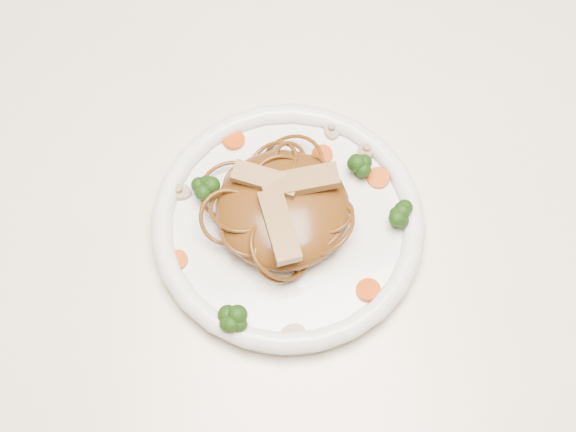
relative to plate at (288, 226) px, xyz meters
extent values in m
plane|color=brown|center=(0.04, 0.00, -0.76)|extent=(4.00, 4.00, 0.00)
cube|color=white|center=(0.04, 0.00, -0.03)|extent=(1.20, 0.80, 0.04)
cylinder|color=white|center=(0.00, 0.00, 0.00)|extent=(0.32, 0.32, 0.02)
ellipsoid|color=brown|center=(0.00, 0.01, 0.03)|extent=(0.13, 0.13, 0.04)
cube|color=tan|center=(0.02, 0.02, 0.05)|extent=(0.07, 0.02, 0.01)
cube|color=tan|center=(-0.02, 0.03, 0.05)|extent=(0.06, 0.05, 0.01)
cube|color=tan|center=(-0.01, -0.02, 0.05)|extent=(0.03, 0.07, 0.01)
cylinder|color=#B64106|center=(0.05, 0.06, 0.01)|extent=(0.02, 0.02, 0.00)
cylinder|color=#B64106|center=(-0.11, -0.02, 0.01)|extent=(0.02, 0.02, 0.00)
cylinder|color=#B64106|center=(0.09, 0.03, 0.01)|extent=(0.02, 0.02, 0.00)
cylinder|color=#B64106|center=(-0.03, 0.10, 0.01)|extent=(0.03, 0.03, 0.00)
cylinder|color=#B64106|center=(0.06, -0.08, 0.01)|extent=(0.03, 0.03, 0.00)
cylinder|color=#C2AF91|center=(-0.02, -0.11, 0.01)|extent=(0.02, 0.02, 0.01)
cylinder|color=#C2AF91|center=(0.09, 0.06, 0.01)|extent=(0.03, 0.03, 0.01)
cylinder|color=#C2AF91|center=(-0.09, 0.05, 0.01)|extent=(0.03, 0.03, 0.01)
cylinder|color=#C2AF91|center=(0.06, 0.09, 0.01)|extent=(0.02, 0.02, 0.01)
camera|label=1|loc=(-0.07, -0.31, 0.69)|focal=50.08mm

